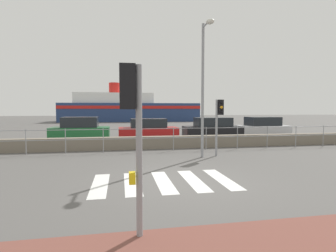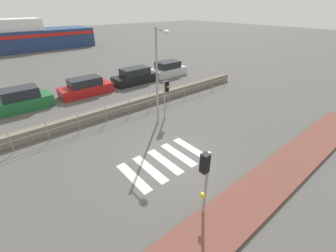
% 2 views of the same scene
% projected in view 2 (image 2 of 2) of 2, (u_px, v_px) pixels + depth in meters
% --- Properties ---
extents(ground_plane, '(160.00, 160.00, 0.00)m').
position_uv_depth(ground_plane, '(173.00, 157.00, 11.35)').
color(ground_plane, '#565451').
extents(sidewalk_brick, '(24.00, 1.80, 0.12)m').
position_uv_depth(sidewalk_brick, '(244.00, 205.00, 8.56)').
color(sidewalk_brick, brown).
rests_on(sidewalk_brick, ground_plane).
extents(crosswalk, '(4.05, 2.40, 0.01)m').
position_uv_depth(crosswalk, '(165.00, 161.00, 11.03)').
color(crosswalk, silver).
rests_on(crosswalk, ground_plane).
extents(seawall, '(25.20, 0.55, 0.65)m').
position_uv_depth(seawall, '(112.00, 110.00, 15.58)').
color(seawall, slate).
rests_on(seawall, ground_plane).
extents(harbor_fence, '(22.72, 0.04, 1.19)m').
position_uv_depth(harbor_fence, '(118.00, 108.00, 14.77)').
color(harbor_fence, gray).
rests_on(harbor_fence, ground_plane).
extents(traffic_light_near, '(0.34, 0.32, 2.80)m').
position_uv_depth(traffic_light_near, '(205.00, 173.00, 7.22)').
color(traffic_light_near, gray).
rests_on(traffic_light_near, ground_plane).
extents(traffic_light_far, '(0.34, 0.32, 2.54)m').
position_uv_depth(traffic_light_far, '(166.00, 91.00, 14.42)').
color(traffic_light_far, gray).
rests_on(traffic_light_far, ground_plane).
extents(streetlamp, '(0.32, 1.15, 5.76)m').
position_uv_depth(streetlamp, '(159.00, 68.00, 12.86)').
color(streetlamp, gray).
rests_on(streetlamp, ground_plane).
extents(ferry_boat, '(23.18, 6.76, 6.61)m').
position_uv_depth(ferry_boat, '(13.00, 38.00, 36.26)').
color(ferry_boat, navy).
rests_on(ferry_boat, ground_plane).
extents(parked_car_green, '(3.95, 1.78, 1.57)m').
position_uv_depth(parked_car_green, '(22.00, 100.00, 16.30)').
color(parked_car_green, '#1E6633').
rests_on(parked_car_green, ground_plane).
extents(parked_car_red, '(4.26, 1.73, 1.42)m').
position_uv_depth(parked_car_red, '(86.00, 87.00, 19.00)').
color(parked_car_red, '#B21919').
rests_on(parked_car_red, ground_plane).
extents(parked_car_black, '(4.45, 1.73, 1.48)m').
position_uv_depth(parked_car_black, '(135.00, 77.00, 21.77)').
color(parked_car_black, black).
rests_on(parked_car_black, ground_plane).
extents(parked_car_silver, '(3.96, 1.89, 1.50)m').
position_uv_depth(parked_car_silver, '(168.00, 70.00, 24.08)').
color(parked_car_silver, '#BCBCC1').
rests_on(parked_car_silver, ground_plane).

